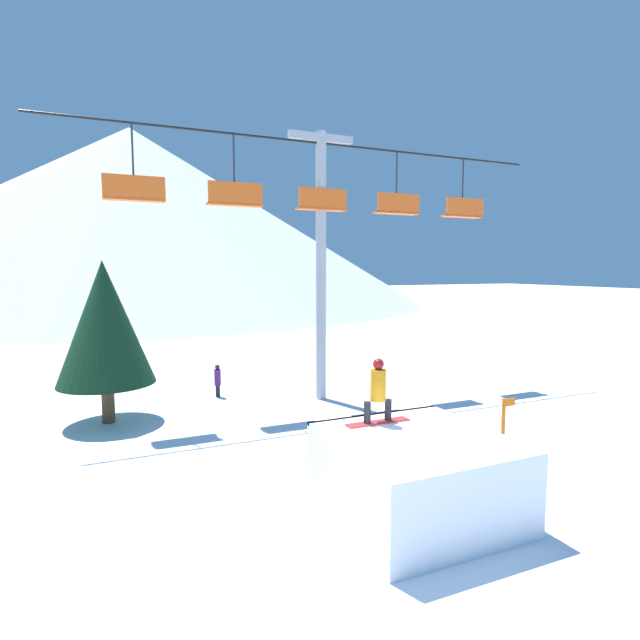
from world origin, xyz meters
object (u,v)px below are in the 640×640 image
at_px(pine_tree_near, 105,323).
at_px(trail_marker, 504,425).
at_px(distant_skier, 218,379).
at_px(snow_ramp, 416,476).
at_px(snowboarder, 378,391).

height_order(pine_tree_near, trail_marker, pine_tree_near).
height_order(trail_marker, distant_skier, trail_marker).
relative_size(snow_ramp, trail_marker, 2.19).
distance_m(snowboarder, trail_marker, 4.35).
height_order(snowboarder, trail_marker, snowboarder).
height_order(snowboarder, pine_tree_near, pine_tree_near).
height_order(snow_ramp, distant_skier, snow_ramp).
bearing_deg(snowboarder, pine_tree_near, 123.65).
relative_size(trail_marker, distant_skier, 1.23).
height_order(snow_ramp, snowboarder, snowboarder).
bearing_deg(distant_skier, trail_marker, -58.31).
distance_m(pine_tree_near, distant_skier, 4.81).
xyz_separation_m(snowboarder, trail_marker, (4.06, 0.63, -1.44)).
relative_size(snow_ramp, snowboarder, 2.34).
bearing_deg(pine_tree_near, distant_skier, 24.34).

